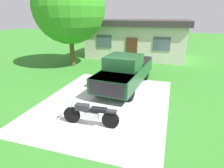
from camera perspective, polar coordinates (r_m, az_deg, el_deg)
name	(u,v)px	position (r m, az deg, el deg)	size (l,w,h in m)	color
ground_plane	(105,102)	(9.43, -1.98, -5.25)	(80.00, 80.00, 0.00)	#347C29
driveway_pad	(105,102)	(9.42, -1.98, -5.24)	(5.91, 7.78, 0.01)	#BDBDBD
motorcycle	(90,114)	(7.40, -6.47, -8.80)	(2.21, 0.70, 1.09)	black
pickup_truck	(126,70)	(11.21, 4.11, 4.08)	(2.42, 5.75, 1.90)	black
shade_tree	(69,7)	(15.82, -12.58, 21.32)	(5.45, 5.45, 7.23)	brown
neighbor_house	(137,38)	(19.52, 7.41, 13.30)	(9.60, 5.60, 3.50)	beige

